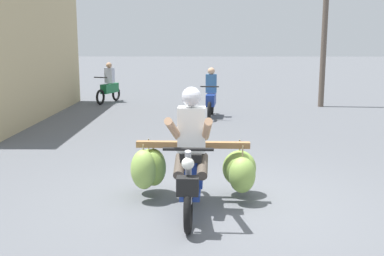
{
  "coord_description": "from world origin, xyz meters",
  "views": [
    {
      "loc": [
        -0.3,
        -5.8,
        2.12
      ],
      "look_at": [
        -0.37,
        0.71,
        0.9
      ],
      "focal_mm": 43.38,
      "sensor_mm": 36.0,
      "label": 1
    }
  ],
  "objects_px": {
    "motorbike_distant_ahead_left": "(211,97)",
    "utility_pole": "(326,5)",
    "motorbike_distant_ahead_right": "(109,86)",
    "motorbike_main_loaded": "(189,165)"
  },
  "relations": [
    {
      "from": "utility_pole",
      "to": "motorbike_distant_ahead_left",
      "type": "bearing_deg",
      "value": -149.52
    },
    {
      "from": "motorbike_distant_ahead_left",
      "to": "utility_pole",
      "type": "relative_size",
      "value": 0.25
    },
    {
      "from": "motorbike_main_loaded",
      "to": "motorbike_distant_ahead_right",
      "type": "distance_m",
      "value": 10.68
    },
    {
      "from": "motorbike_main_loaded",
      "to": "motorbike_distant_ahead_left",
      "type": "bearing_deg",
      "value": 85.97
    },
    {
      "from": "motorbike_distant_ahead_right",
      "to": "utility_pole",
      "type": "relative_size",
      "value": 0.24
    },
    {
      "from": "utility_pole",
      "to": "motorbike_main_loaded",
      "type": "bearing_deg",
      "value": -114.26
    },
    {
      "from": "motorbike_distant_ahead_left",
      "to": "motorbike_main_loaded",
      "type": "bearing_deg",
      "value": -94.03
    },
    {
      "from": "motorbike_main_loaded",
      "to": "utility_pole",
      "type": "distance_m",
      "value": 10.55
    },
    {
      "from": "motorbike_main_loaded",
      "to": "motorbike_distant_ahead_left",
      "type": "height_order",
      "value": "motorbike_main_loaded"
    },
    {
      "from": "motorbike_main_loaded",
      "to": "motorbike_distant_ahead_right",
      "type": "bearing_deg",
      "value": 106.11
    }
  ]
}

